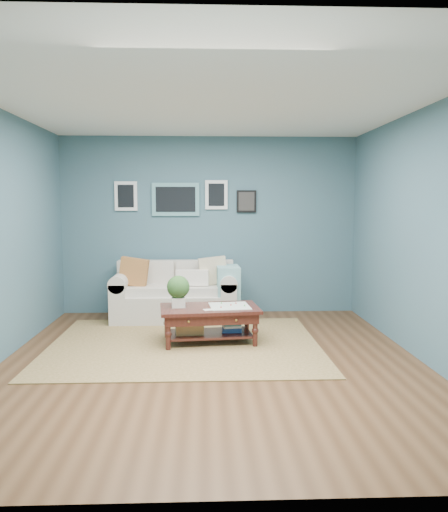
{
  "coord_description": "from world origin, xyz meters",
  "views": [
    {
      "loc": [
        -0.07,
        -5.17,
        1.69
      ],
      "look_at": [
        0.17,
        1.0,
        1.04
      ],
      "focal_mm": 35.0,
      "sensor_mm": 36.0,
      "label": 1
    }
  ],
  "objects": [
    {
      "name": "coffee_table",
      "position": [
        -0.08,
        0.76,
        0.37
      ],
      "size": [
        1.24,
        0.8,
        0.82
      ],
      "rotation": [
        0.0,
        0.0,
        0.1
      ],
      "color": "black",
      "rests_on": "ground"
    },
    {
      "name": "room_shell",
      "position": [
        -0.01,
        0.06,
        1.36
      ],
      "size": [
        5.0,
        5.02,
        2.7
      ],
      "color": "brown",
      "rests_on": "ground"
    },
    {
      "name": "area_rug",
      "position": [
        -0.32,
        0.68,
        0.01
      ],
      "size": [
        3.2,
        2.56,
        0.01
      ],
      "primitive_type": "cube",
      "color": "brown",
      "rests_on": "ground"
    },
    {
      "name": "loveseat",
      "position": [
        -0.43,
        2.02,
        0.38
      ],
      "size": [
        1.82,
        0.83,
        0.94
      ],
      "color": "beige",
      "rests_on": "ground"
    }
  ]
}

